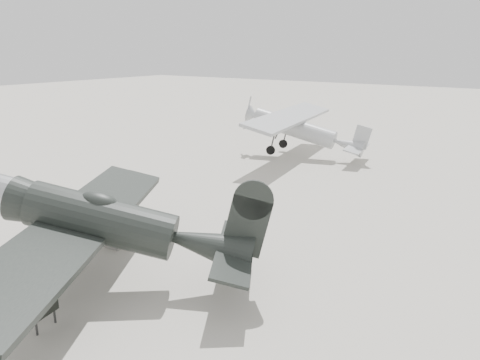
% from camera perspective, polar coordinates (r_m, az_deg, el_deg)
% --- Properties ---
extents(ground, '(160.00, 160.00, 0.00)m').
position_cam_1_polar(ground, '(18.33, -1.80, -6.93)').
color(ground, '#A6A393').
rests_on(ground, ground).
extents(lowwing_monoplane, '(9.45, 11.22, 3.84)m').
position_cam_1_polar(lowwing_monoplane, '(14.42, -14.90, -5.26)').
color(lowwing_monoplane, black).
rests_on(lowwing_monoplane, ground).
extents(highwing_monoplane, '(8.55, 12.00, 3.39)m').
position_cam_1_polar(highwing_monoplane, '(31.40, 7.25, 6.61)').
color(highwing_monoplane, '#A4A7AA').
rests_on(highwing_monoplane, ground).
extents(equipment_block, '(1.87, 1.23, 0.90)m').
position_cam_1_polar(equipment_block, '(18.44, -15.58, -5.89)').
color(equipment_block, slate).
rests_on(equipment_block, ground).
extents(sign_board, '(0.23, 0.92, 1.34)m').
position_cam_1_polar(sign_board, '(13.42, -22.87, -13.49)').
color(sign_board, '#333333').
rests_on(sign_board, ground).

